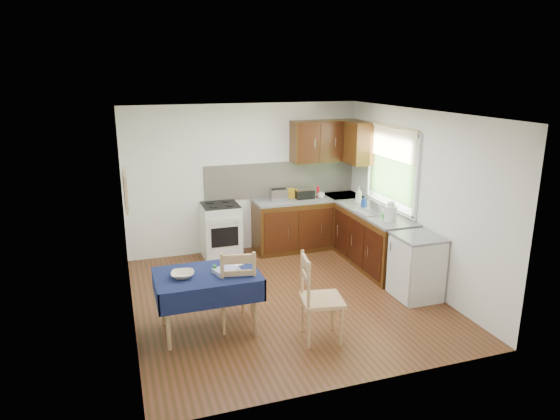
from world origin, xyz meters
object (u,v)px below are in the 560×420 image
object	(u,v)px
dish_rack	(374,212)
kettle	(391,212)
chair_near	(317,296)
chair_far	(238,287)
dining_table	(207,282)
sandwich_press	(304,193)
toaster	(278,195)

from	to	relation	value
dish_rack	kettle	bearing A→B (deg)	-104.31
dish_rack	chair_near	bearing A→B (deg)	-150.37
chair_near	dish_rack	size ratio (longest dim) A/B	2.34
dish_rack	chair_far	bearing A→B (deg)	-170.65
chair_far	dish_rack	size ratio (longest dim) A/B	2.31
dining_table	chair_far	size ratio (longest dim) A/B	1.18
dining_table	sandwich_press	size ratio (longest dim) A/B	3.86
toaster	kettle	world-z (taller)	kettle
toaster	dish_rack	world-z (taller)	toaster
dining_table	kettle	world-z (taller)	kettle
toaster	sandwich_press	bearing A→B (deg)	-17.43
toaster	dish_rack	xyz separation A→B (m)	(1.15, -1.21, -0.08)
chair_near	dish_rack	xyz separation A→B (m)	(1.65, 1.72, 0.38)
chair_near	kettle	xyz separation A→B (m)	(1.67, 1.29, 0.49)
dining_table	toaster	world-z (taller)	toaster
chair_far	chair_near	xyz separation A→B (m)	(0.79, -0.53, 0.01)
kettle	chair_near	bearing A→B (deg)	-142.35
dining_table	dish_rack	world-z (taller)	dish_rack
chair_far	toaster	world-z (taller)	toaster
dining_table	sandwich_press	world-z (taller)	sandwich_press
chair_far	toaster	bearing A→B (deg)	-108.27
toaster	sandwich_press	distance (m)	0.47
sandwich_press	dish_rack	distance (m)	1.43
chair_near	toaster	bearing A→B (deg)	-0.18
chair_near	dish_rack	world-z (taller)	dish_rack
dining_table	sandwich_press	xyz separation A→B (m)	(2.12, 2.37, 0.37)
kettle	dish_rack	bearing A→B (deg)	92.26
chair_near	chair_far	bearing A→B (deg)	65.69
sandwich_press	kettle	bearing A→B (deg)	-52.47
chair_far	chair_near	world-z (taller)	chair_near
chair_far	dish_rack	world-z (taller)	dish_rack
kettle	sandwich_press	bearing A→B (deg)	112.32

